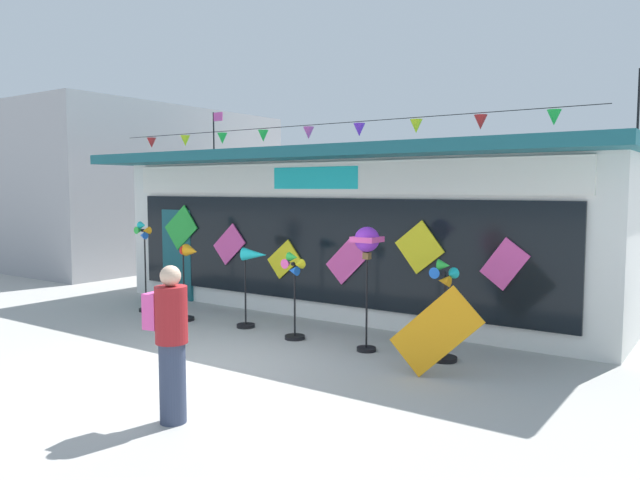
{
  "coord_description": "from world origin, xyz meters",
  "views": [
    {
      "loc": [
        6.14,
        -6.07,
        2.48
      ],
      "look_at": [
        -0.33,
        3.22,
        1.52
      ],
      "focal_mm": 34.48,
      "sensor_mm": 36.0,
      "label": 1
    }
  ],
  "objects": [
    {
      "name": "ground_plane",
      "position": [
        0.0,
        0.0,
        0.0
      ],
      "size": [
        80.0,
        80.0,
        0.0
      ],
      "primitive_type": "plane",
      "color": "#ADAAA5"
    },
    {
      "name": "kite_shop_building",
      "position": [
        -0.44,
        5.58,
        1.63
      ],
      "size": [
        10.86,
        5.78,
        4.49
      ],
      "color": "silver",
      "rests_on": "ground_plane"
    },
    {
      "name": "wind_spinner_far_left",
      "position": [
        -3.72,
        1.91,
        1.18
      ],
      "size": [
        0.35,
        0.29,
        1.81
      ],
      "color": "black",
      "rests_on": "ground_plane"
    },
    {
      "name": "wind_spinner_left",
      "position": [
        -2.29,
        1.79,
        0.98
      ],
      "size": [
        0.65,
        0.37,
        1.44
      ],
      "color": "black",
      "rests_on": "ground_plane"
    },
    {
      "name": "wind_spinner_center_left",
      "position": [
        -0.94,
        2.01,
        1.04
      ],
      "size": [
        0.64,
        0.34,
        1.44
      ],
      "color": "black",
      "rests_on": "ground_plane"
    },
    {
      "name": "wind_spinner_center_right",
      "position": [
        0.12,
        1.81,
        0.9
      ],
      "size": [
        0.38,
        0.33,
        1.44
      ],
      "color": "black",
      "rests_on": "ground_plane"
    },
    {
      "name": "wind_spinner_right",
      "position": [
        1.47,
        1.87,
        1.57
      ],
      "size": [
        0.39,
        0.39,
        1.9
      ],
      "color": "black",
      "rests_on": "ground_plane"
    },
    {
      "name": "wind_spinner_far_right",
      "position": [
        2.65,
        2.03,
        0.86
      ],
      "size": [
        0.39,
        0.38,
        1.47
      ],
      "color": "black",
      "rests_on": "ground_plane"
    },
    {
      "name": "person_near_camera",
      "position": [
        1.22,
        -1.77,
        0.89
      ],
      "size": [
        0.47,
        0.35,
        1.68
      ],
      "rotation": [
        0.0,
        0.0,
        1.77
      ],
      "color": "#333D56",
      "rests_on": "ground_plane"
    },
    {
      "name": "display_kite_on_ground",
      "position": [
        2.87,
        1.29,
        0.61
      ],
      "size": [
        1.22,
        0.33,
        1.22
      ],
      "primitive_type": "cube",
      "rotation": [
        -0.27,
        0.79,
        0.0
      ],
      "color": "orange",
      "rests_on": "ground_plane"
    },
    {
      "name": "neighbour_building",
      "position": [
        -10.94,
        7.38,
        2.48
      ],
      "size": [
        5.93,
        8.61,
        4.97
      ],
      "primitive_type": "cube",
      "color": "#99999E",
      "rests_on": "ground_plane"
    }
  ]
}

